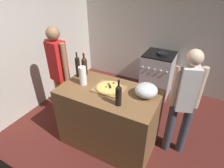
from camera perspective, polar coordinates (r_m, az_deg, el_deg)
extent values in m
cube|color=#511E19|center=(3.41, 5.93, -10.52)|extent=(4.18, 3.37, 0.02)
cube|color=#BCB7AD|center=(4.05, 15.14, 16.59)|extent=(4.18, 0.10, 2.60)
cube|color=#BCB7AD|center=(3.74, -20.73, 14.56)|extent=(0.10, 3.37, 2.60)
cube|color=brown|center=(2.66, -1.02, -10.62)|extent=(1.33, 0.75, 0.94)
cube|color=#9E7247|center=(2.40, -0.92, -1.54)|extent=(0.40, 0.32, 0.02)
cylinder|color=tan|center=(2.39, -0.93, -1.15)|extent=(0.34, 0.34, 0.02)
cylinder|color=#EAC660|center=(2.38, -0.93, -0.93)|extent=(0.30, 0.30, 0.00)
cylinder|color=brown|center=(2.46, 0.53, 0.30)|extent=(0.03, 0.03, 0.01)
cylinder|color=brown|center=(2.42, -0.90, -0.31)|extent=(0.03, 0.03, 0.01)
cylinder|color=brown|center=(2.39, -0.63, -0.62)|extent=(0.03, 0.03, 0.01)
cylinder|color=brown|center=(2.44, -1.11, 0.09)|extent=(0.03, 0.03, 0.01)
cylinder|color=brown|center=(2.36, -0.66, -1.20)|extent=(0.03, 0.03, 0.01)
cylinder|color=brown|center=(2.39, -0.65, -0.72)|extent=(0.03, 0.03, 0.01)
cylinder|color=brown|center=(2.38, -1.82, -0.93)|extent=(0.03, 0.03, 0.01)
cylinder|color=brown|center=(2.36, -0.51, -1.13)|extent=(0.03, 0.03, 0.01)
cylinder|color=#B2B2B7|center=(2.31, 10.52, -3.65)|extent=(0.12, 0.12, 0.01)
ellipsoid|color=silver|center=(2.27, 10.72, -1.93)|extent=(0.28, 0.28, 0.17)
cylinder|color=white|center=(2.49, -9.22, 2.59)|extent=(0.10, 0.10, 0.26)
cylinder|color=#997551|center=(2.49, -9.22, 2.63)|extent=(0.03, 0.03, 0.27)
cylinder|color=#331E0F|center=(2.75, -8.61, 5.15)|extent=(0.08, 0.08, 0.23)
sphere|color=#331E0F|center=(2.71, -8.80, 7.34)|extent=(0.08, 0.08, 0.08)
cylinder|color=#331E0F|center=(2.68, -8.92, 8.71)|extent=(0.03, 0.03, 0.09)
cylinder|color=gold|center=(2.66, -9.01, 9.74)|extent=(0.03, 0.03, 0.01)
cylinder|color=black|center=(2.07, 2.04, -4.11)|extent=(0.07, 0.07, 0.22)
sphere|color=black|center=(2.01, 2.09, -1.57)|extent=(0.07, 0.07, 0.07)
cylinder|color=black|center=(1.98, 2.13, -0.06)|extent=(0.02, 0.02, 0.08)
cylinder|color=black|center=(1.95, 2.15, 1.09)|extent=(0.02, 0.02, 0.01)
cylinder|color=black|center=(2.69, -10.67, 4.93)|extent=(0.07, 0.07, 0.28)
sphere|color=black|center=(2.64, -10.96, 7.65)|extent=(0.07, 0.07, 0.07)
cylinder|color=black|center=(2.62, -11.09, 8.77)|extent=(0.02, 0.02, 0.07)
cylinder|color=black|center=(2.60, -11.18, 9.62)|extent=(0.02, 0.02, 0.01)
cube|color=#B7B7BC|center=(3.95, 14.02, 2.95)|extent=(0.59, 0.60, 0.89)
cube|color=black|center=(3.76, 14.89, 9.04)|extent=(0.59, 0.60, 0.02)
cylinder|color=silver|center=(3.62, 9.60, 5.23)|extent=(0.04, 0.02, 0.04)
cylinder|color=silver|center=(3.59, 11.38, 4.82)|extent=(0.04, 0.02, 0.04)
cylinder|color=silver|center=(3.56, 13.18, 4.40)|extent=(0.04, 0.02, 0.04)
cylinder|color=silver|center=(3.54, 15.00, 3.97)|extent=(0.04, 0.02, 0.04)
cylinder|color=silver|center=(3.52, 16.84, 3.53)|extent=(0.04, 0.02, 0.04)
cylinder|color=black|center=(3.72, 15.52, 9.20)|extent=(0.20, 0.20, 0.04)
cylinder|color=#D88C4C|center=(3.30, -16.02, -4.03)|extent=(0.11, 0.11, 0.82)
cylinder|color=#D88C4C|center=(3.18, -13.78, -5.20)|extent=(0.11, 0.11, 0.82)
cube|color=red|center=(2.90, -16.81, 6.99)|extent=(0.26, 0.23, 0.61)
cylinder|color=#936B4C|center=(3.01, -18.89, 7.90)|extent=(0.08, 0.08, 0.58)
cylinder|color=#936B4C|center=(2.77, -14.66, 6.57)|extent=(0.08, 0.08, 0.58)
sphere|color=#936B4C|center=(2.76, -18.16, 14.94)|extent=(0.20, 0.20, 0.20)
cylinder|color=#383D4C|center=(2.78, 21.71, -13.40)|extent=(0.11, 0.11, 0.78)
cylinder|color=#383D4C|center=(2.74, 17.61, -13.27)|extent=(0.11, 0.11, 0.78)
cube|color=silver|center=(2.36, 22.54, -1.29)|extent=(0.26, 0.25, 0.58)
cylinder|color=beige|center=(2.39, 26.01, -1.26)|extent=(0.08, 0.08, 0.55)
cylinder|color=beige|center=(2.32, 19.11, -0.71)|extent=(0.08, 0.08, 0.55)
sphere|color=beige|center=(2.19, 24.63, 7.61)|extent=(0.19, 0.19, 0.19)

